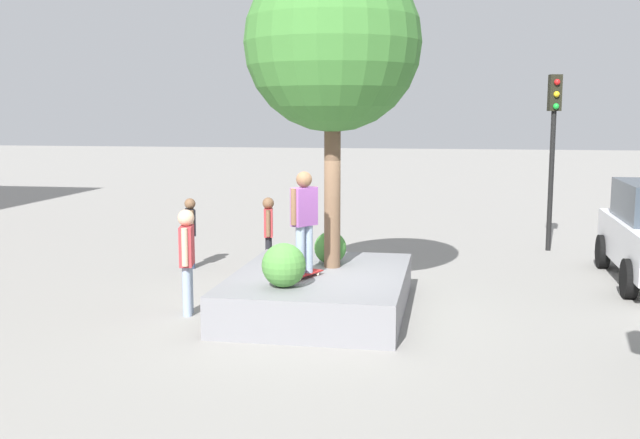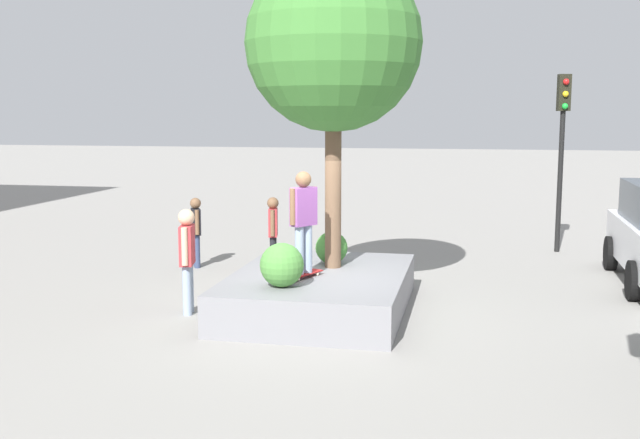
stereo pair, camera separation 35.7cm
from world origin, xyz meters
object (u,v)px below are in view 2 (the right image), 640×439
(planter_ledge, at_px, (320,292))
(plaza_tree, at_px, (333,44))
(pedestrian_crossing, at_px, (196,227))
(skateboard, at_px, (304,274))
(bystander_watching, at_px, (187,254))
(passerby_with_bag, at_px, (273,228))
(traffic_light_median, at_px, (562,131))
(skateboarder, at_px, (303,215))

(planter_ledge, xyz_separation_m, plaza_tree, (-0.50, 0.13, 4.11))
(planter_ledge, bearing_deg, pedestrian_crossing, -131.53)
(planter_ledge, distance_m, plaza_tree, 4.14)
(skateboard, relative_size, bystander_watching, 0.47)
(planter_ledge, xyz_separation_m, passerby_with_bag, (-2.95, -1.62, 0.58))
(pedestrian_crossing, distance_m, passerby_with_bag, 1.71)
(planter_ledge, bearing_deg, traffic_light_median, 145.04)
(bystander_watching, relative_size, pedestrian_crossing, 1.16)
(planter_ledge, height_order, skateboard, skateboard)
(plaza_tree, relative_size, traffic_light_median, 1.26)
(plaza_tree, distance_m, bystander_watching, 4.24)
(skateboarder, relative_size, pedestrian_crossing, 1.10)
(skateboard, xyz_separation_m, pedestrian_crossing, (-3.38, -3.15, 0.17))
(planter_ledge, xyz_separation_m, traffic_light_median, (-6.42, 4.49, 2.56))
(skateboard, relative_size, traffic_light_median, 0.19)
(bystander_watching, bearing_deg, skateboard, 96.07)
(skateboarder, height_order, pedestrian_crossing, skateboarder)
(skateboard, relative_size, pedestrian_crossing, 0.54)
(plaza_tree, height_order, traffic_light_median, plaza_tree)
(passerby_with_bag, bearing_deg, plaza_tree, 35.41)
(skateboarder, relative_size, passerby_with_bag, 1.06)
(bystander_watching, bearing_deg, traffic_light_median, 136.99)
(traffic_light_median, bearing_deg, bystander_watching, -43.01)
(skateboarder, xyz_separation_m, bystander_watching, (0.20, -1.92, -0.67))
(pedestrian_crossing, xyz_separation_m, passerby_with_bag, (-0.00, 1.71, 0.03))
(skateboard, height_order, skateboarder, skateboarder)
(skateboarder, height_order, traffic_light_median, traffic_light_median)
(plaza_tree, bearing_deg, traffic_light_median, 143.64)
(planter_ledge, relative_size, skateboarder, 2.38)
(planter_ledge, relative_size, passerby_with_bag, 2.53)
(plaza_tree, relative_size, pedestrian_crossing, 3.51)
(traffic_light_median, xyz_separation_m, pedestrian_crossing, (3.47, -7.82, -2.01))
(skateboarder, bearing_deg, plaza_tree, 161.69)
(plaza_tree, relative_size, skateboarder, 3.19)
(planter_ledge, xyz_separation_m, pedestrian_crossing, (-2.95, -3.33, 0.55))
(planter_ledge, relative_size, bystander_watching, 2.26)
(skateboard, xyz_separation_m, traffic_light_median, (-6.86, 4.67, 2.18))
(pedestrian_crossing, bearing_deg, plaza_tree, 54.64)
(planter_ledge, xyz_separation_m, skateboard, (0.43, -0.18, 0.38))
(pedestrian_crossing, bearing_deg, bystander_watching, 19.02)
(bystander_watching, distance_m, pedestrian_crossing, 3.80)
(skateboarder, xyz_separation_m, pedestrian_crossing, (-3.38, -3.15, -0.81))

